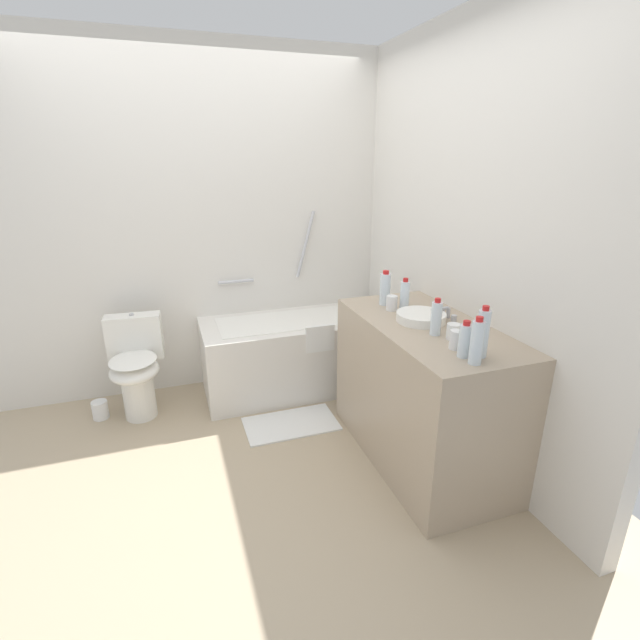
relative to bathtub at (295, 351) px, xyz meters
The scene contains 19 objects.
ground_plane 1.09m from the bathtub, 126.30° to the right, with size 3.81×3.81×0.00m, color tan.
wall_back_tiled 1.22m from the bathtub, 148.93° to the left, with size 3.21×0.10×2.59m, color silver.
wall_right_mirror 1.54m from the bathtub, 45.29° to the right, with size 0.10×2.74×2.59m, color silver.
bathtub is the anchor object (origin of this frame).
toilet 1.20m from the bathtub, behind, with size 0.39×0.51×0.73m.
vanity_counter 1.24m from the bathtub, 67.50° to the right, with size 0.62×1.26×0.89m, color tan.
sink_basin 1.32m from the bathtub, 67.07° to the right, with size 0.29×0.29×0.05m, color white.
sink_faucet 1.39m from the bathtub, 59.95° to the right, with size 0.13×0.15×0.07m.
water_bottle_0 1.82m from the bathtub, 73.89° to the right, with size 0.06×0.06×0.25m.
water_bottle_1 1.52m from the bathtub, 72.07° to the right, with size 0.06×0.06×0.20m.
water_bottle_2 1.85m from the bathtub, 76.89° to the right, with size 0.06×0.06×0.23m.
water_bottle_3 1.07m from the bathtub, 60.69° to the right, with size 0.07×0.07×0.22m.
water_bottle_4 1.19m from the bathtub, 61.18° to the right, with size 0.06×0.06×0.20m.
water_bottle_5 1.77m from the bathtub, 76.27° to the right, with size 0.06×0.06×0.18m.
drinking_glass_0 1.59m from the bathtub, 71.21° to the right, with size 0.07×0.07×0.08m, color white.
drinking_glass_1 1.12m from the bathtub, 64.99° to the right, with size 0.07×0.07×0.09m, color white.
drinking_glass_2 1.68m from the bathtub, 74.78° to the right, with size 0.06×0.06×0.10m, color white.
bath_mat 0.66m from the bathtub, 109.75° to the right, with size 0.65×0.37×0.01m, color white.
toilet_paper_roll 1.50m from the bathtub, behind, with size 0.11×0.11×0.13m, color white.
Camera 1 is at (-0.30, -2.44, 1.79)m, focal length 25.80 mm.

